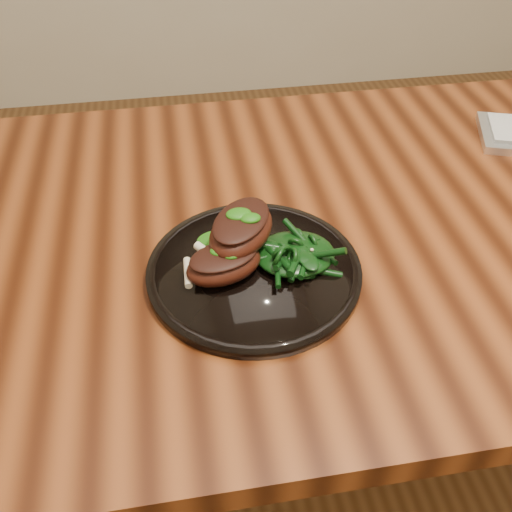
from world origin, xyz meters
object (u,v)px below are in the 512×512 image
(plate, at_px, (254,271))
(greens_heap, at_px, (295,250))
(desk, at_px, (423,245))
(lamb_chop_front, at_px, (223,263))

(plate, height_order, greens_heap, greens_heap)
(desk, bearing_deg, plate, -159.73)
(desk, relative_size, greens_heap, 14.99)
(lamb_chop_front, distance_m, greens_heap, 0.10)
(lamb_chop_front, relative_size, greens_heap, 1.08)
(desk, height_order, greens_heap, greens_heap)
(lamb_chop_front, bearing_deg, desk, 19.51)
(plate, xyz_separation_m, lamb_chop_front, (-0.04, -0.01, 0.03))
(greens_heap, bearing_deg, lamb_chop_front, -171.10)
(desk, xyz_separation_m, plate, (-0.30, -0.11, 0.09))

